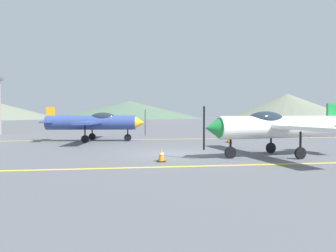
{
  "coord_description": "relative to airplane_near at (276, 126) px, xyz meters",
  "views": [
    {
      "loc": [
        -2.24,
        -14.55,
        2.03
      ],
      "look_at": [
        0.5,
        6.0,
        1.2
      ],
      "focal_mm": 30.76,
      "sensor_mm": 36.0,
      "label": 1
    }
  ],
  "objects": [
    {
      "name": "traffic_cone_front",
      "position": [
        0.09,
        6.92,
        -1.17
      ],
      "size": [
        0.36,
        0.36,
        0.59
      ],
      "color": "black",
      "rests_on": "ground_plane"
    },
    {
      "name": "traffic_cone_side",
      "position": [
        -5.7,
        -0.83,
        -1.17
      ],
      "size": [
        0.36,
        0.36,
        0.59
      ],
      "color": "black",
      "rests_on": "ground_plane"
    },
    {
      "name": "hill_centerright",
      "position": [
        71.84,
        123.34,
        4.83
      ],
      "size": [
        59.76,
        59.76,
        12.58
      ],
      "primitive_type": "cone",
      "color": "slate",
      "rests_on": "ground_plane"
    },
    {
      "name": "car_sedan",
      "position": [
        7.26,
        17.05,
        -0.62
      ],
      "size": [
        4.54,
        2.56,
        1.62
      ],
      "color": "black",
      "rests_on": "ground_plane"
    },
    {
      "name": "apron_line_near",
      "position": [
        -4.79,
        -2.13,
        -1.46
      ],
      "size": [
        80.0,
        0.16,
        0.01
      ],
      "primitive_type": "cube",
      "color": "yellow",
      "rests_on": "ground_plane"
    },
    {
      "name": "airplane_mid",
      "position": [
        -9.63,
        9.16,
        0.0
      ],
      "size": [
        7.57,
        8.69,
        2.6
      ],
      "color": "#33478C",
      "rests_on": "ground_plane"
    },
    {
      "name": "ground_plane",
      "position": [
        -4.79,
        1.47,
        -1.46
      ],
      "size": [
        400.0,
        400.0,
        0.0
      ],
      "primitive_type": "plane",
      "color": "#54565B"
    },
    {
      "name": "hill_centerleft",
      "position": [
        -7.57,
        137.97,
        3.12
      ],
      "size": [
        75.43,
        75.43,
        9.16
      ],
      "primitive_type": "cone",
      "color": "#4C6651",
      "rests_on": "ground_plane"
    },
    {
      "name": "airplane_near",
      "position": [
        0.0,
        0.0,
        0.0
      ],
      "size": [
        7.59,
        8.69,
        2.6
      ],
      "color": "white",
      "rests_on": "ground_plane"
    },
    {
      "name": "apron_line_far",
      "position": [
        -4.79,
        10.25,
        -1.46
      ],
      "size": [
        80.0,
        0.16,
        0.01
      ],
      "primitive_type": "cube",
      "color": "yellow",
      "rests_on": "ground_plane"
    }
  ]
}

